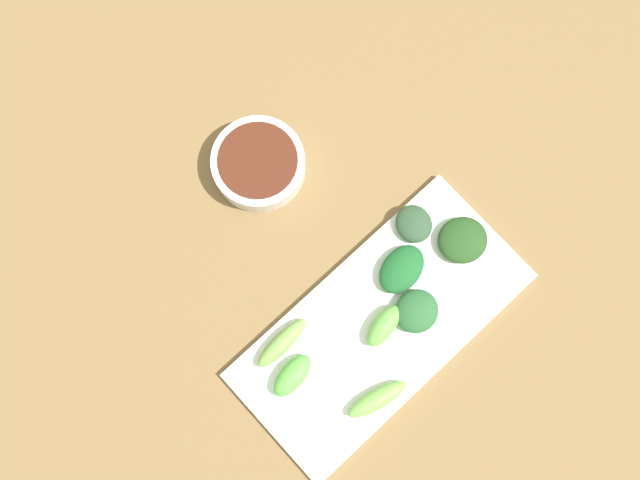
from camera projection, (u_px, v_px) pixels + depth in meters
name	position (u px, v px, depth m)	size (l,w,h in m)	color
tabletop	(339.00, 254.00, 0.94)	(2.10, 2.10, 0.02)	brown
sauce_bowl	(261.00, 162.00, 0.93)	(0.12, 0.12, 0.04)	silver
serving_plate	(380.00, 325.00, 0.90)	(0.18, 0.39, 0.01)	white
broccoli_stalk_0	(282.00, 343.00, 0.88)	(0.02, 0.08, 0.02)	#77A94D
broccoli_leafy_1	(417.00, 311.00, 0.89)	(0.05, 0.06, 0.02)	#285E30
broccoli_stalk_2	(384.00, 326.00, 0.89)	(0.03, 0.06, 0.03)	#65B346
broccoli_stalk_3	(292.00, 376.00, 0.87)	(0.03, 0.06, 0.03)	#5CB745
broccoli_leafy_4	(402.00, 269.00, 0.90)	(0.05, 0.07, 0.02)	#1B5A28
broccoli_leafy_5	(463.00, 240.00, 0.91)	(0.06, 0.07, 0.02)	#24491C
broccoli_stalk_6	(377.00, 399.00, 0.87)	(0.02, 0.08, 0.02)	#77BB4E
broccoli_leafy_7	(414.00, 224.00, 0.91)	(0.05, 0.05, 0.02)	#2D4B2F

